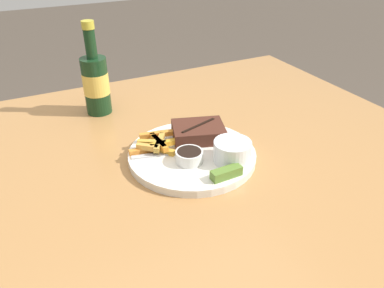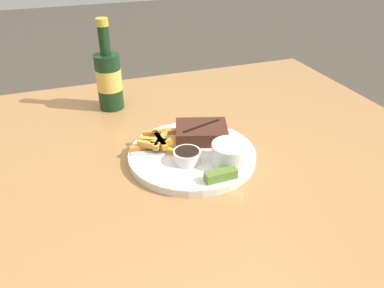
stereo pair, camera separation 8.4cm
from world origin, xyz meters
name	(u,v)px [view 1 (the left image)]	position (x,y,z in m)	size (l,w,h in m)	color
dining_table	(192,186)	(0.00, 0.00, 0.67)	(1.23, 1.07, 0.75)	#A87542
dinner_plate	(192,155)	(0.00, 0.00, 0.76)	(0.29, 0.29, 0.02)	silver
steak_portion	(198,132)	(0.04, 0.05, 0.78)	(0.14, 0.13, 0.04)	#472319
fries_pile	(156,143)	(-0.07, 0.05, 0.78)	(0.12, 0.10, 0.02)	orange
coleslaw_cup	(232,150)	(0.06, -0.07, 0.79)	(0.08, 0.08, 0.05)	white
dipping_sauce_cup	(189,156)	(-0.02, -0.03, 0.78)	(0.06, 0.06, 0.03)	silver
pickle_spear	(226,173)	(0.02, -0.12, 0.77)	(0.07, 0.02, 0.02)	#567A2D
fork_utensil	(159,155)	(-0.07, 0.02, 0.77)	(0.13, 0.04, 0.00)	#B7B7BC
beer_bottle	(96,82)	(-0.13, 0.33, 0.84)	(0.07, 0.07, 0.25)	#143319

